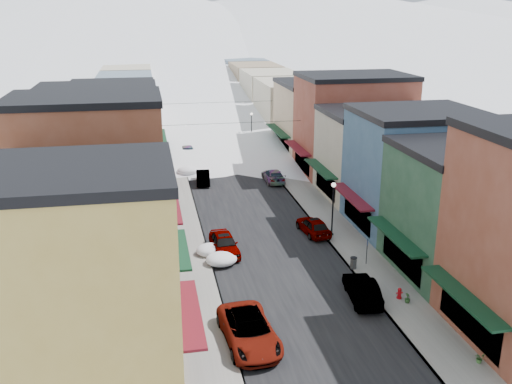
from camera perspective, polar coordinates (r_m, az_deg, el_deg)
name	(u,v)px	position (r m, az deg, el deg)	size (l,w,h in m)	color
road	(211,139)	(85.43, -4.51, 5.32)	(10.00, 160.00, 0.01)	black
sidewalk_left	(166,140)	(84.96, -8.95, 5.13)	(3.20, 160.00, 0.15)	gray
sidewalk_right	(255,137)	(86.38, -0.14, 5.56)	(3.20, 160.00, 0.15)	gray
curb_left	(177,140)	(85.02, -7.91, 5.19)	(0.10, 160.00, 0.15)	slate
curb_right	(245,137)	(86.11, -1.16, 5.52)	(0.10, 160.00, 0.15)	slate
bldg_l_yellow	(75,278)	(30.04, -17.67, -8.20)	(11.30, 8.70, 11.50)	gold
bldg_l_cream	(91,233)	(38.19, -16.21, -4.00)	(11.30, 8.20, 9.50)	beige
bldg_l_brick_near	(91,177)	(45.32, -16.21, 1.45)	(12.30, 8.20, 12.50)	brown
bldg_l_grayblue	(106,169)	(53.90, -14.80, 2.21)	(11.30, 9.20, 9.00)	gray
bldg_l_brick_far	(100,138)	(62.47, -15.33, 5.22)	(13.30, 9.20, 11.00)	brown
bldg_l_tan	(114,124)	(72.28, -14.00, 6.58)	(11.30, 11.20, 10.00)	tan
bldg_r_green	(470,210)	(43.68, 20.60, -1.68)	(11.30, 9.20, 9.50)	#234930
bldg_r_blue	(414,170)	(51.03, 15.54, 2.15)	(11.30, 9.20, 10.50)	#345576
bldg_r_cream	(378,153)	(59.31, 12.14, 3.81)	(12.30, 9.20, 9.00)	#B4AB91
bldg_r_brick_far	(353,124)	(67.38, 9.66, 6.71)	(13.30, 9.20, 11.50)	brown
bldg_r_tan	(319,117)	(76.54, 6.32, 7.42)	(11.30, 11.20, 9.50)	tan
distant_blocks	(196,91)	(107.28, -6.00, 10.02)	(34.00, 55.00, 8.00)	gray
mountain_ridge	(120,17)	(300.27, -13.46, 16.64)	(670.00, 340.00, 34.00)	silver
overhead_cables	(222,112)	(72.05, -3.47, 8.01)	(16.40, 15.04, 0.04)	black
car_white_suv	(249,331)	(33.77, -0.71, -13.69)	(2.82, 6.11, 1.70)	#BABABC
car_silver_sedan	(224,244)	(45.24, -3.20, -5.18)	(1.94, 4.83, 1.65)	#ADB1B6
car_dark_hatch	(203,178)	(63.31, -5.33, 1.45)	(1.47, 4.22, 1.39)	black
car_silver_wagon	(188,153)	(74.14, -6.84, 3.91)	(2.17, 5.34, 1.55)	#97999E
car_green_sedan	(362,289)	(38.95, 10.57, -9.55)	(1.66, 4.76, 1.57)	black
car_gray_suv	(313,226)	(49.23, 5.76, -3.36)	(1.80, 4.47, 1.52)	#9B9EA3
car_black_sedan	(273,176)	(63.71, 1.75, 1.64)	(1.97, 4.85, 1.41)	black
car_lane_silver	(207,148)	(76.56, -4.93, 4.40)	(1.77, 4.39, 1.50)	gray
car_lane_white	(209,122)	(94.38, -4.77, 7.01)	(2.64, 5.73, 1.59)	silver
fire_hydrant	(399,294)	(39.57, 14.14, -9.82)	(0.45, 0.34, 0.76)	#BD0A10
parking_sign	(367,250)	(43.67, 11.04, -5.68)	(0.07, 0.27, 1.99)	black
trash_can	(353,263)	(43.09, 9.72, -6.99)	(0.51, 0.51, 0.86)	#545659
streetlamp_near	(333,202)	(48.09, 7.70, -1.02)	(0.39, 0.39, 4.64)	black
streetlamp_far	(251,124)	(80.72, -0.45, 6.79)	(0.37, 0.37, 4.48)	black
planter_near	(479,358)	(34.46, 21.44, -15.19)	(0.51, 0.44, 0.56)	#427333
planter_far	(407,298)	(39.18, 14.90, -10.22)	(0.36, 0.36, 0.65)	#315E2B
snow_pile_near	(211,250)	(45.15, -4.56, -5.76)	(2.27, 2.60, 0.96)	white
snow_pile_mid	(222,259)	(43.45, -3.47, -6.69)	(2.38, 2.67, 1.01)	white
snow_pile_far	(188,171)	(66.93, -6.83, 2.14)	(2.48, 2.73, 1.05)	white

